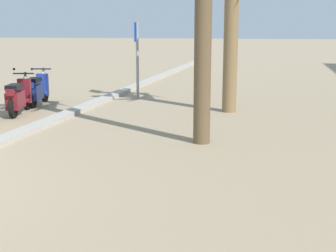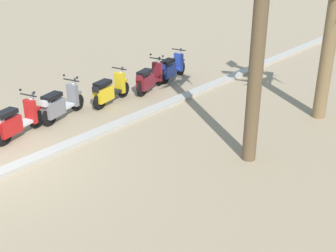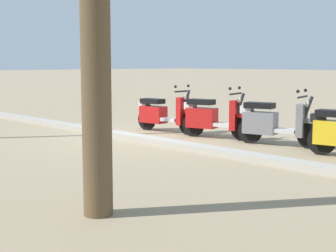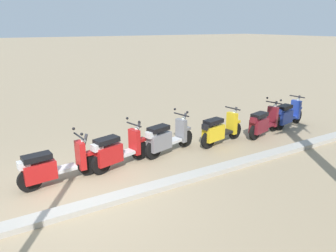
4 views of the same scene
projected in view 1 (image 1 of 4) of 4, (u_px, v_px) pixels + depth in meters
The scene contains 3 objects.
scooter_blue_mid_front at pixel (37, 90), 13.51m from camera, with size 1.71×0.66×1.04m.
scooter_maroon_second_in_line at pixel (18, 98), 12.06m from camera, with size 1.74×0.72×1.17m.
crossing_sign at pixel (137, 51), 14.80m from camera, with size 0.59×0.17×2.40m.
Camera 1 is at (4.64, 5.56, 2.21)m, focal length 49.64 mm.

